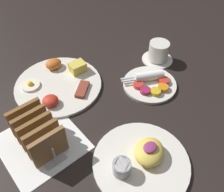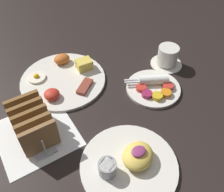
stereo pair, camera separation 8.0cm
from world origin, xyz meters
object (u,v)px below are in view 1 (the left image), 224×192
object	(u,v)px
toast_rack	(38,133)
coffee_cup	(158,52)
plate_condiments	(151,84)
plate_breakfast	(58,83)
plate_foreground	(141,160)

from	to	relation	value
toast_rack	coffee_cup	world-z (taller)	toast_rack
plate_condiments	coffee_cup	xyz separation A→B (m)	(0.13, 0.09, 0.02)
toast_rack	plate_breakfast	bearing A→B (deg)	46.40
plate_foreground	plate_breakfast	bearing A→B (deg)	90.99
plate_foreground	coffee_cup	world-z (taller)	coffee_cup
plate_breakfast	toast_rack	world-z (taller)	toast_rack
plate_foreground	toast_rack	world-z (taller)	toast_rack
coffee_cup	plate_condiments	bearing A→B (deg)	-146.27
plate_breakfast	plate_foreground	bearing A→B (deg)	-89.01
plate_foreground	coffee_cup	xyz separation A→B (m)	(0.37, 0.28, 0.02)
plate_breakfast	toast_rack	xyz separation A→B (m)	(-0.17, -0.18, 0.04)
plate_breakfast	coffee_cup	bearing A→B (deg)	-18.73
plate_condiments	toast_rack	world-z (taller)	toast_rack
plate_breakfast	toast_rack	size ratio (longest dim) A/B	1.68
plate_condiments	coffee_cup	world-z (taller)	coffee_cup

